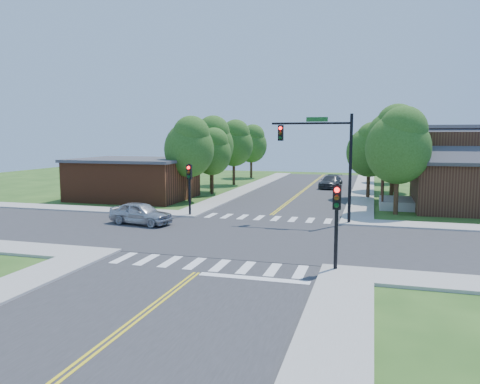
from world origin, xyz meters
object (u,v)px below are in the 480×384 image
(signal_mast_ne, at_px, (324,150))
(signal_pole_se, at_px, (337,210))
(signal_pole_nw, at_px, (189,180))
(car_dgrey, at_px, (331,182))
(car_silver, at_px, (141,214))

(signal_mast_ne, xyz_separation_m, signal_pole_se, (1.69, -11.21, -2.19))
(signal_mast_ne, xyz_separation_m, signal_pole_nw, (-9.51, -0.01, -2.19))
(car_dgrey, bearing_deg, signal_mast_ne, -79.03)
(signal_pole_nw, relative_size, car_silver, 0.84)
(signal_pole_se, relative_size, signal_pole_nw, 1.00)
(signal_pole_se, xyz_separation_m, signal_pole_nw, (-11.20, 11.20, 0.00))
(signal_mast_ne, bearing_deg, signal_pole_nw, -179.93)
(signal_pole_nw, relative_size, car_dgrey, 0.76)
(signal_pole_nw, xyz_separation_m, car_dgrey, (8.17, 21.27, -1.96))
(signal_mast_ne, relative_size, car_silver, 1.59)
(signal_pole_nw, bearing_deg, car_dgrey, 68.98)
(car_silver, relative_size, car_dgrey, 0.90)
(car_silver, xyz_separation_m, car_dgrey, (10.05, 25.10, -0.03))
(car_dgrey, bearing_deg, signal_pole_nw, -103.66)
(signal_pole_nw, distance_m, car_silver, 4.68)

